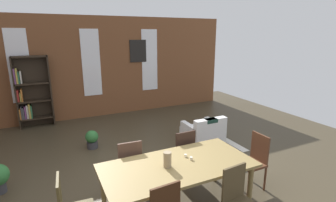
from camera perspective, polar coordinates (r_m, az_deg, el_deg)
ground_plane at (r=4.63m, az=-5.01°, el=-19.22°), size 11.78×11.78×0.00m
back_wall_brick at (r=8.37m, az=-16.72°, el=7.08°), size 9.26×0.12×3.12m
window_pane_0 at (r=8.19m, az=-30.17°, el=6.68°), size 0.55×0.02×2.03m
window_pane_1 at (r=8.28m, az=-16.71°, el=8.10°), size 0.55×0.02×2.03m
window_pane_2 at (r=8.80m, az=-4.12°, el=9.02°), size 0.55×0.02×2.03m
dining_table at (r=3.81m, az=2.22°, el=-14.81°), size 2.19×1.06×0.77m
vase_on_table at (r=3.66m, az=-0.13°, el=-12.89°), size 0.11×0.11×0.22m
tealight_candle_0 at (r=3.98m, az=3.90°, el=-12.00°), size 0.04×0.04×0.04m
tealight_candle_1 at (r=3.90m, az=5.17°, el=-12.59°), size 0.04×0.04×0.05m
dining_chair_head_right at (r=4.70m, az=18.57°, el=-12.21°), size 0.40×0.40×0.95m
dining_chair_near_right at (r=3.63m, az=15.52°, el=-20.54°), size 0.43×0.43×0.95m
dining_chair_far_left at (r=4.35m, az=-8.65°, el=-13.81°), size 0.43×0.43×0.95m
dining_chair_far_right at (r=4.70m, az=3.18°, el=-11.41°), size 0.41×0.41×0.95m
bookshelf_tall at (r=8.13m, az=-28.18°, el=1.53°), size 0.92×0.30×2.01m
armchair_white at (r=6.16m, az=7.86°, el=-7.38°), size 0.81×0.81×0.75m
potted_plant_by_shelf at (r=6.25m, az=-16.56°, el=-8.10°), size 0.29×0.29×0.43m
striped_rug at (r=6.16m, az=11.17°, el=-10.29°), size 1.14×0.81×0.01m
framed_picture at (r=8.63m, az=-6.69°, el=10.98°), size 0.56×0.03×0.72m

